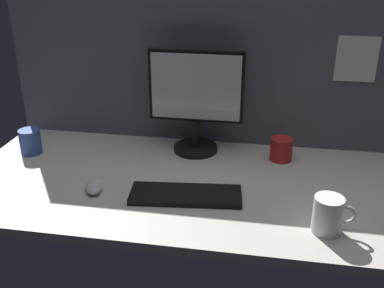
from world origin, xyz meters
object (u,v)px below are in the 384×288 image
mouse (94,187)px  mug_ceramic_blue (30,141)px  monitor (196,98)px  keyboard (186,195)px  mug_red_plastic (281,149)px  mug_ceramic_white (328,215)px

mouse → mug_ceramic_blue: (-36.21, 25.18, 3.28)cm
monitor → mouse: (-28.76, -39.47, -20.60)cm
monitor → keyboard: monitor is taller
keyboard → mug_red_plastic: (31.35, 34.81, 3.46)cm
keyboard → mug_red_plastic: bearing=41.9°
mug_red_plastic → mouse: bearing=-150.3°
mug_ceramic_white → monitor: bearing=133.3°
mouse → keyboard: bearing=-21.5°
monitor → mug_red_plastic: (34.27, -3.48, -17.84)cm
keyboard → mug_ceramic_white: 46.04cm
keyboard → mouse: bearing=176.1°
mug_ceramic_blue → mouse: bearing=-34.8°
monitor → mug_ceramic_blue: bearing=-167.6°
keyboard → mug_red_plastic: size_ratio=4.15×
keyboard → mug_ceramic_blue: (-67.89, 23.99, 3.98)cm
mug_red_plastic → mug_ceramic_white: bearing=-74.5°
mug_ceramic_white → mug_ceramic_blue: (-112.15, 35.78, -0.66)cm
monitor → mug_red_plastic: size_ratio=4.60×
mouse → mug_red_plastic: 72.64cm
mouse → mug_ceramic_white: mug_ceramic_white is taller
mug_ceramic_white → mug_red_plastic: size_ratio=1.39×
mug_ceramic_blue → keyboard: bearing=-19.5°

